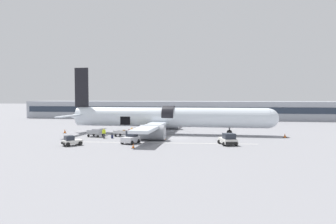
# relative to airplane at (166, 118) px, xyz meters

# --- Properties ---
(ground_plane) EXTENTS (500.00, 500.00, 0.00)m
(ground_plane) POSITION_rel_airplane_xyz_m (2.55, -4.73, -2.76)
(ground_plane) COLOR gray
(apron_marking_line) EXTENTS (25.52, 2.25, 0.01)m
(apron_marking_line) POSITION_rel_airplane_xyz_m (1.35, -10.12, -2.76)
(apron_marking_line) COLOR silver
(apron_marking_line) RESTS_ON ground_plane
(terminal_strip) EXTENTS (102.69, 12.58, 5.14)m
(terminal_strip) POSITION_rel_airplane_xyz_m (2.55, 38.79, -0.19)
(terminal_strip) COLOR #9EA3AD
(terminal_strip) RESTS_ON ground_plane
(airplane) EXTENTS (36.21, 30.58, 11.50)m
(airplane) POSITION_rel_airplane_xyz_m (0.00, 0.00, 0.00)
(airplane) COLOR silver
(airplane) RESTS_ON ground_plane
(baggage_tug_lead) EXTENTS (2.56, 2.62, 1.31)m
(baggage_tug_lead) POSITION_rel_airplane_xyz_m (-9.84, -14.34, -2.20)
(baggage_tug_lead) COLOR silver
(baggage_tug_lead) RESTS_ON ground_plane
(baggage_tug_mid) EXTENTS (2.51, 2.78, 1.68)m
(baggage_tug_mid) POSITION_rel_airplane_xyz_m (-2.81, -11.34, -2.05)
(baggage_tug_mid) COLOR silver
(baggage_tug_mid) RESTS_ON ground_plane
(baggage_tug_rear) EXTENTS (2.69, 3.43, 1.55)m
(baggage_tug_rear) POSITION_rel_airplane_xyz_m (10.12, -10.43, -2.08)
(baggage_tug_rear) COLOR silver
(baggage_tug_rear) RESTS_ON ground_plane
(baggage_cart_loading) EXTENTS (4.04, 2.27, 1.13)m
(baggage_cart_loading) POSITION_rel_airplane_xyz_m (-5.90, -4.40, -2.25)
(baggage_cart_loading) COLOR silver
(baggage_cart_loading) RESTS_ON ground_plane
(baggage_cart_queued) EXTENTS (3.43, 2.14, 1.09)m
(baggage_cart_queued) POSITION_rel_airplane_xyz_m (-10.25, -5.52, -2.23)
(baggage_cart_queued) COLOR #999BA0
(baggage_cart_queued) RESTS_ON ground_plane
(ground_crew_loader_a) EXTENTS (0.58, 0.51, 1.70)m
(ground_crew_loader_a) POSITION_rel_airplane_xyz_m (-4.15, -6.25, -1.86)
(ground_crew_loader_a) COLOR black
(ground_crew_loader_a) RESTS_ON ground_plane
(ground_crew_loader_b) EXTENTS (0.58, 0.58, 1.82)m
(ground_crew_loader_b) POSITION_rel_airplane_xyz_m (-2.43, -5.46, -1.80)
(ground_crew_loader_b) COLOR #2D2D33
(ground_crew_loader_b) RESTS_ON ground_plane
(ground_crew_driver) EXTENTS (0.54, 0.46, 1.57)m
(ground_crew_driver) POSITION_rel_airplane_xyz_m (-3.28, -2.91, -1.94)
(ground_crew_driver) COLOR black
(ground_crew_driver) RESTS_ON ground_plane
(ground_crew_supervisor) EXTENTS (0.49, 0.57, 1.65)m
(ground_crew_supervisor) POSITION_rel_airplane_xyz_m (-3.32, -4.48, -1.89)
(ground_crew_supervisor) COLOR black
(ground_crew_supervisor) RESTS_ON ground_plane
(ground_crew_helper) EXTENTS (0.54, 0.40, 1.55)m
(ground_crew_helper) POSITION_rel_airplane_xyz_m (-8.33, -7.07, -1.94)
(ground_crew_helper) COLOR #2D2D33
(ground_crew_helper) RESTS_ON ground_plane
(suitcase_on_tarmac_upright) EXTENTS (0.36, 0.23, 0.63)m
(suitcase_on_tarmac_upright) POSITION_rel_airplane_xyz_m (-7.06, -6.89, -2.49)
(suitcase_on_tarmac_upright) COLOR #1E2347
(suitcase_on_tarmac_upright) RESTS_ON ground_plane
(safety_cone_nose) EXTENTS (0.63, 0.63, 0.62)m
(safety_cone_nose) POSITION_rel_airplane_xyz_m (19.08, -1.60, -2.47)
(safety_cone_nose) COLOR black
(safety_cone_nose) RESTS_ON ground_plane
(safety_cone_engine_left) EXTENTS (0.45, 0.45, 0.60)m
(safety_cone_engine_left) POSITION_rel_airplane_xyz_m (-1.41, -15.05, -2.48)
(safety_cone_engine_left) COLOR black
(safety_cone_engine_left) RESTS_ON ground_plane
(safety_cone_wingtip) EXTENTS (0.55, 0.55, 0.74)m
(safety_cone_wingtip) POSITION_rel_airplane_xyz_m (1.06, -7.21, -2.41)
(safety_cone_wingtip) COLOR black
(safety_cone_wingtip) RESTS_ON ground_plane
(safety_cone_tail) EXTENTS (0.55, 0.55, 0.73)m
(safety_cone_tail) POSITION_rel_airplane_xyz_m (-17.59, -1.80, -2.42)
(safety_cone_tail) COLOR black
(safety_cone_tail) RESTS_ON ground_plane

